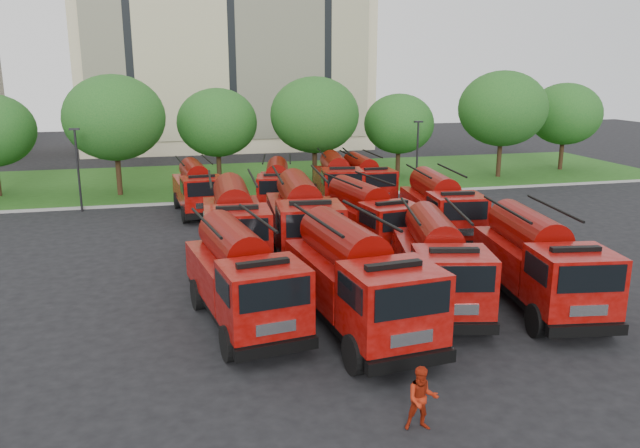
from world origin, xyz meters
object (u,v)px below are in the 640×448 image
(fire_truck_3, at_px, (539,262))
(firefighter_4, at_px, (244,306))
(fire_truck_7, at_px, (440,207))
(fire_truck_8, at_px, (197,188))
(fire_truck_2, at_px, (438,263))
(fire_truck_4, at_px, (234,223))
(firefighter_5, at_px, (503,233))
(firefighter_2, at_px, (551,336))
(fire_truck_5, at_px, (302,218))
(fire_truck_6, at_px, (368,217))
(firefighter_1, at_px, (421,429))
(fire_truck_10, at_px, (337,180))
(firefighter_3, at_px, (519,289))
(fire_truck_0, at_px, (242,277))
(fire_truck_1, at_px, (357,280))
(fire_truck_11, at_px, (365,180))
(fire_truck_9, at_px, (277,186))
(firefighter_0, at_px, (572,328))

(fire_truck_3, bearing_deg, firefighter_4, 174.97)
(fire_truck_7, distance_m, fire_truck_8, 14.81)
(fire_truck_2, distance_m, fire_truck_4, 9.89)
(firefighter_5, bearing_deg, firefighter_2, 79.85)
(fire_truck_5, relative_size, fire_truck_6, 1.12)
(firefighter_1, bearing_deg, firefighter_5, 65.83)
(fire_truck_5, distance_m, firefighter_2, 12.53)
(fire_truck_10, bearing_deg, fire_truck_2, -86.00)
(fire_truck_5, height_order, firefighter_3, fire_truck_5)
(fire_truck_0, distance_m, fire_truck_4, 7.26)
(fire_truck_10, height_order, firefighter_5, fire_truck_10)
(fire_truck_4, relative_size, firefighter_1, 4.79)
(fire_truck_1, relative_size, fire_truck_2, 1.07)
(fire_truck_1, xyz_separation_m, firefighter_3, (7.49, 2.27, -1.80))
(firefighter_5, bearing_deg, fire_truck_10, -40.31)
(fire_truck_1, xyz_separation_m, fire_truck_11, (6.45, 19.40, -0.29))
(firefighter_2, height_order, firefighter_3, firefighter_3)
(fire_truck_7, bearing_deg, fire_truck_6, -160.90)
(fire_truck_1, relative_size, fire_truck_4, 1.03)
(firefighter_3, relative_size, firefighter_5, 1.05)
(fire_truck_0, xyz_separation_m, firefighter_3, (11.13, 0.74, -1.69))
(fire_truck_1, distance_m, firefighter_4, 4.92)
(fire_truck_4, height_order, fire_truck_8, fire_truck_4)
(fire_truck_0, bearing_deg, fire_truck_6, 38.89)
(firefighter_3, bearing_deg, fire_truck_2, -19.26)
(firefighter_3, height_order, firefighter_4, firefighter_3)
(fire_truck_4, height_order, fire_truck_10, fire_truck_4)
(fire_truck_2, xyz_separation_m, firefighter_4, (-7.00, 1.55, -1.66))
(fire_truck_10, distance_m, firefighter_5, 11.42)
(fire_truck_1, distance_m, fire_truck_6, 9.85)
(fire_truck_0, bearing_deg, firefighter_4, 73.25)
(firefighter_1, height_order, firefighter_3, firefighter_3)
(firefighter_1, bearing_deg, fire_truck_11, 86.34)
(fire_truck_10, distance_m, firefighter_4, 18.24)
(fire_truck_0, distance_m, fire_truck_11, 20.53)
(fire_truck_7, bearing_deg, fire_truck_9, 135.89)
(fire_truck_7, xyz_separation_m, firefighter_0, (-0.44, -11.88, -1.65))
(fire_truck_2, height_order, fire_truck_10, fire_truck_2)
(fire_truck_3, xyz_separation_m, fire_truck_10, (-2.59, 18.82, -0.11))
(fire_truck_2, height_order, fire_truck_6, fire_truck_2)
(firefighter_4, bearing_deg, fire_truck_7, -127.99)
(fire_truck_2, distance_m, fire_truck_8, 19.24)
(fire_truck_0, xyz_separation_m, fire_truck_8, (-0.65, 17.53, -0.16))
(fire_truck_7, xyz_separation_m, firefighter_2, (-1.51, -12.27, -1.65))
(fire_truck_11, bearing_deg, firefighter_1, -104.58)
(fire_truck_11, relative_size, firefighter_3, 3.40)
(firefighter_2, bearing_deg, fire_truck_3, -34.58)
(fire_truck_4, xyz_separation_m, firefighter_3, (10.62, -6.50, -1.78))
(fire_truck_10, relative_size, firefighter_3, 3.71)
(fire_truck_10, xyz_separation_m, firefighter_0, (2.62, -20.99, -1.59))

